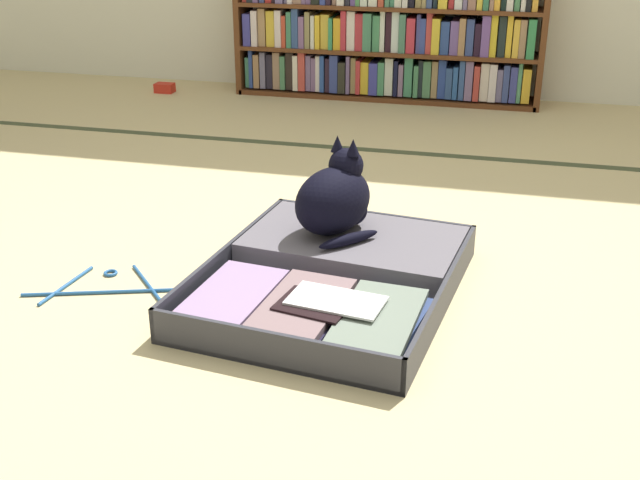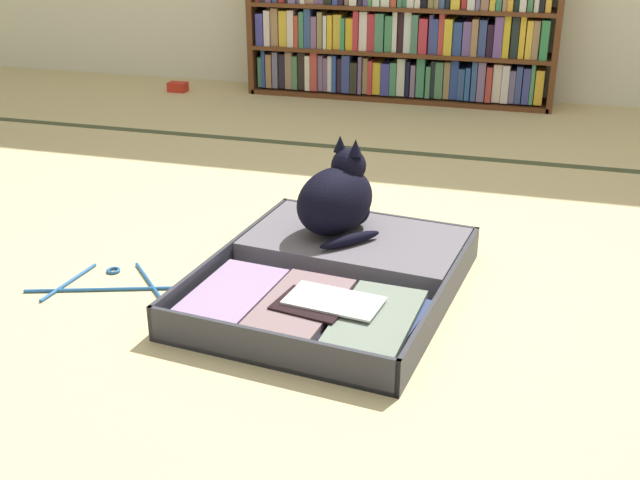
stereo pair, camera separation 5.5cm
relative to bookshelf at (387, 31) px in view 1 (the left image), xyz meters
The scene contains 7 objects.
ground_plane 2.29m from the bookshelf, 85.61° to the right, with size 10.00×10.00×0.00m, color #CDB983.
tatami_border 1.01m from the bookshelf, 79.47° to the right, with size 4.80×0.05×0.00m.
bookshelf is the anchor object (origin of this frame).
open_suitcase 2.26m from the bookshelf, 83.74° to the right, with size 0.73×0.87×0.10m.
black_cat 2.06m from the bookshelf, 84.37° to the right, with size 0.28×0.33×0.28m.
clothes_hanger 2.43m from the bookshelf, 99.20° to the right, with size 0.43×0.29×0.01m.
small_red_pouch 1.24m from the bookshelf, behind, with size 0.10×0.07×0.05m.
Camera 1 is at (0.51, -1.91, 1.03)m, focal length 44.88 mm.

